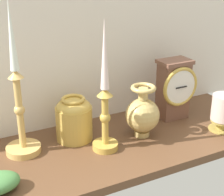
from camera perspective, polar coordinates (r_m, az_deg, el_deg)
The scene contains 8 objects.
ground_plane at distance 105.05cm, azimuth 0.45°, elevation -7.60°, with size 100.00×36.00×2.40cm, color brown.
back_wall at distance 109.35cm, azimuth -4.13°, elevation 12.42°, with size 120.00×2.00×65.00cm, color silver.
mantel_clock at distance 117.19cm, azimuth 9.90°, elevation 1.52°, with size 12.93×8.02×19.59cm.
candlestick_tall_left at distance 95.16cm, azimuth -1.12°, elevation -0.98°, with size 7.19×7.19×36.72cm.
candlestick_tall_center at distance 96.72cm, azimuth -14.56°, elevation -1.58°, with size 9.52×9.52×41.45cm.
brass_vase_bulbous at distance 105.05cm, azimuth 4.98°, elevation -2.55°, with size 10.13×10.13×15.81cm.
brass_vase_jar at distance 103.89cm, azimuth -6.09°, elevation -3.14°, with size 10.63×10.63×13.08cm.
pillar_candle_front at distance 113.92cm, azimuth 17.30°, elevation -2.01°, with size 7.80×7.80×12.60cm.
Camera 1 is at (-42.55, -80.48, 51.21)cm, focal length 57.40 mm.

